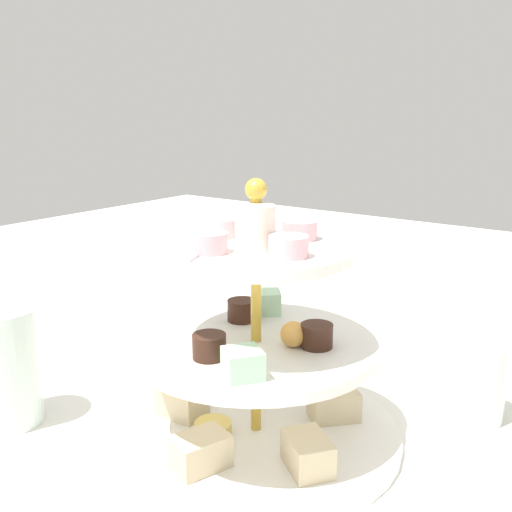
% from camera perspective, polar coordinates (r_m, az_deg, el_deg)
% --- Properties ---
extents(ground_plane, '(2.40, 2.40, 0.00)m').
position_cam_1_polar(ground_plane, '(0.63, 0.00, -16.57)').
color(ground_plane, silver).
extents(tiered_serving_stand, '(0.28, 0.28, 0.26)m').
position_cam_1_polar(tiered_serving_stand, '(0.59, -0.02, -10.12)').
color(tiered_serving_stand, white).
rests_on(tiered_serving_stand, ground_plane).
extents(water_glass_tall_right, '(0.07, 0.07, 0.12)m').
position_cam_1_polar(water_glass_tall_right, '(0.68, -22.38, -9.55)').
color(water_glass_tall_right, silver).
rests_on(water_glass_tall_right, ground_plane).
extents(butter_knife_left, '(0.13, 0.13, 0.00)m').
position_cam_1_polar(butter_knife_left, '(0.91, -0.91, -6.59)').
color(butter_knife_left, silver).
rests_on(butter_knife_left, ground_plane).
extents(water_glass_mid_back, '(0.06, 0.06, 0.08)m').
position_cam_1_polar(water_glass_mid_back, '(0.68, 19.81, -10.90)').
color(water_glass_mid_back, silver).
rests_on(water_glass_mid_back, ground_plane).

